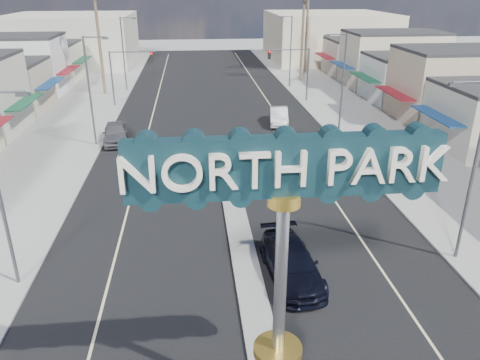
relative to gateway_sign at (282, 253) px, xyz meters
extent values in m
plane|color=gray|center=(0.00, 28.02, -5.93)|extent=(160.00, 160.00, 0.00)
cube|color=black|center=(0.00, 28.02, -5.92)|extent=(20.00, 120.00, 0.01)
cube|color=gray|center=(0.00, 12.02, -5.85)|extent=(1.30, 30.00, 0.16)
cube|color=gray|center=(-14.00, 28.02, -5.87)|extent=(8.00, 120.00, 0.12)
cube|color=gray|center=(14.00, 28.02, -5.87)|extent=(8.00, 120.00, 0.12)
cube|color=#B7B29E|center=(24.00, 41.02, -2.93)|extent=(12.00, 42.00, 6.00)
cube|color=#B7B29E|center=(-22.00, 73.02, -1.93)|extent=(20.00, 20.00, 8.00)
cube|color=beige|center=(22.00, 73.02, -1.93)|extent=(20.00, 20.00, 8.00)
cylinder|color=gold|center=(0.00, 0.02, -3.44)|extent=(1.50, 1.50, 0.25)
cylinder|color=#B7B7BC|center=(0.00, 0.02, -0.92)|extent=(0.36, 0.36, 4.80)
cylinder|color=gold|center=(0.00, 0.02, 1.66)|extent=(0.90, 0.90, 0.35)
cube|color=#0E272D|center=(0.00, 0.02, 2.58)|extent=(8.20, 0.50, 1.60)
cylinder|color=#47474C|center=(-11.00, 42.02, -2.93)|extent=(0.18, 0.18, 6.00)
cylinder|color=#47474C|center=(-8.50, 42.02, -0.03)|extent=(5.00, 0.12, 0.12)
cube|color=black|center=(-6.50, 42.02, -0.53)|extent=(0.32, 0.32, 1.00)
sphere|color=red|center=(-6.50, 41.84, -0.21)|extent=(0.22, 0.22, 0.22)
cylinder|color=#47474C|center=(11.00, 42.02, -2.93)|extent=(0.18, 0.18, 6.00)
cylinder|color=#47474C|center=(8.50, 42.02, -0.03)|extent=(5.00, 0.12, 0.12)
cube|color=black|center=(6.50, 42.02, -0.53)|extent=(0.32, 0.32, 1.00)
sphere|color=red|center=(6.50, 41.84, -0.21)|extent=(0.22, 0.22, 0.22)
cylinder|color=#47474C|center=(-10.60, 8.02, -1.43)|extent=(0.16, 0.16, 9.00)
cylinder|color=#47474C|center=(-9.70, 8.02, 2.97)|extent=(1.80, 0.10, 0.10)
cube|color=#47474C|center=(-8.90, 8.02, 2.87)|extent=(0.50, 0.22, 0.15)
cylinder|color=#47474C|center=(-10.60, 28.02, -1.43)|extent=(0.16, 0.16, 9.00)
cylinder|color=#47474C|center=(-9.70, 28.02, 2.97)|extent=(1.80, 0.10, 0.10)
cube|color=#47474C|center=(-8.90, 28.02, 2.87)|extent=(0.50, 0.22, 0.15)
cylinder|color=#47474C|center=(-10.60, 50.02, -1.43)|extent=(0.16, 0.16, 9.00)
cylinder|color=#47474C|center=(-9.70, 50.02, 2.97)|extent=(1.80, 0.10, 0.10)
cube|color=#47474C|center=(-8.90, 50.02, 2.87)|extent=(0.50, 0.22, 0.15)
cylinder|color=#47474C|center=(10.60, 8.02, -1.43)|extent=(0.16, 0.16, 9.00)
cylinder|color=#47474C|center=(9.70, 8.02, 2.97)|extent=(1.80, 0.10, 0.10)
cube|color=#47474C|center=(8.90, 8.02, 2.87)|extent=(0.50, 0.22, 0.15)
cylinder|color=#47474C|center=(10.60, 28.02, -1.43)|extent=(0.16, 0.16, 9.00)
cylinder|color=#47474C|center=(9.70, 28.02, 2.97)|extent=(1.80, 0.10, 0.10)
cube|color=#47474C|center=(8.90, 28.02, 2.87)|extent=(0.50, 0.22, 0.15)
cylinder|color=#47474C|center=(10.60, 50.02, -1.43)|extent=(0.16, 0.16, 9.00)
cylinder|color=#47474C|center=(9.70, 50.02, 2.97)|extent=(1.80, 0.10, 0.10)
cube|color=#47474C|center=(8.90, 50.02, 2.87)|extent=(0.50, 0.22, 0.15)
cylinder|color=brown|center=(-13.00, 48.02, 0.07)|extent=(0.36, 0.36, 12.00)
cylinder|color=brown|center=(13.00, 54.02, -0.43)|extent=(0.36, 0.36, 11.00)
cylinder|color=brown|center=(15.00, 60.02, 0.57)|extent=(0.36, 0.36, 13.00)
imported|color=black|center=(2.00, 7.27, -5.14)|extent=(2.59, 5.59, 1.58)
imported|color=slate|center=(-9.00, 28.71, -5.06)|extent=(2.63, 5.28, 1.73)
imported|color=silver|center=(6.07, 32.96, -5.13)|extent=(2.32, 5.00, 1.59)
camera|label=1|loc=(-2.30, -10.93, 6.91)|focal=35.00mm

